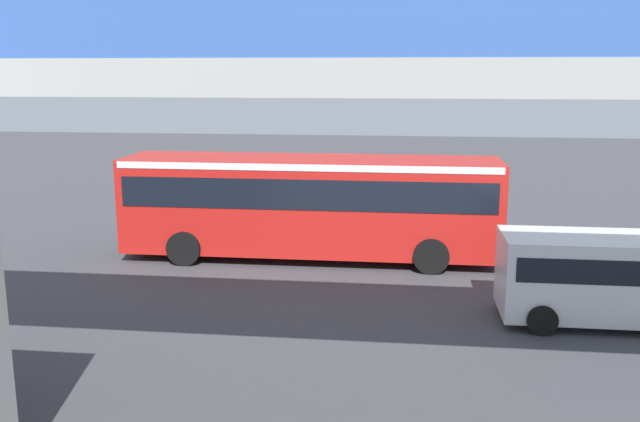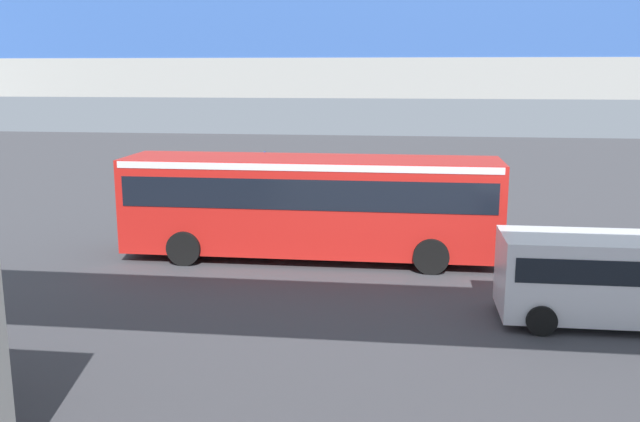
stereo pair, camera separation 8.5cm
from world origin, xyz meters
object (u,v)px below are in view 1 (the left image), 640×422
at_px(parked_van, 607,273).
at_px(bicycle_blue, 617,262).
at_px(traffic_sign, 263,177).
at_px(city_bus, 310,199).
at_px(pedestrian, 320,200).

height_order(parked_van, bicycle_blue, parked_van).
bearing_deg(traffic_sign, city_bus, 119.10).
bearing_deg(city_bus, parked_van, 147.85).
xyz_separation_m(bicycle_blue, traffic_sign, (11.34, -4.94, 1.52)).
distance_m(city_bus, bicycle_blue, 9.15).
xyz_separation_m(city_bus, bicycle_blue, (-9.00, 0.73, -1.51)).
relative_size(city_bus, pedestrian, 6.44).
height_order(parked_van, traffic_sign, traffic_sign).
xyz_separation_m(parked_van, pedestrian, (7.87, -9.88, -0.30)).
distance_m(bicycle_blue, pedestrian, 11.03).
height_order(city_bus, traffic_sign, city_bus).
height_order(pedestrian, traffic_sign, traffic_sign).
relative_size(pedestrian, traffic_sign, 0.64).
relative_size(parked_van, traffic_sign, 1.71).
distance_m(parked_van, bicycle_blue, 4.34).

